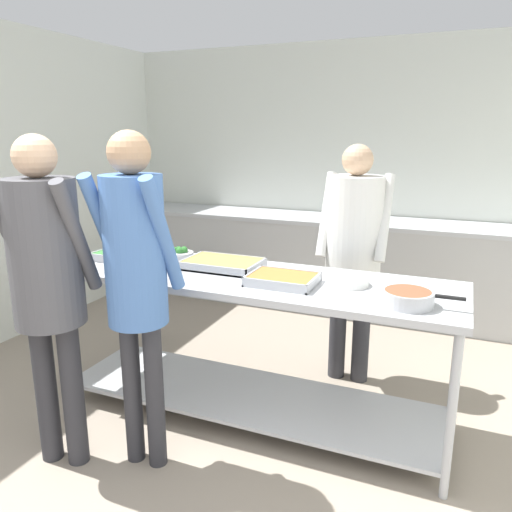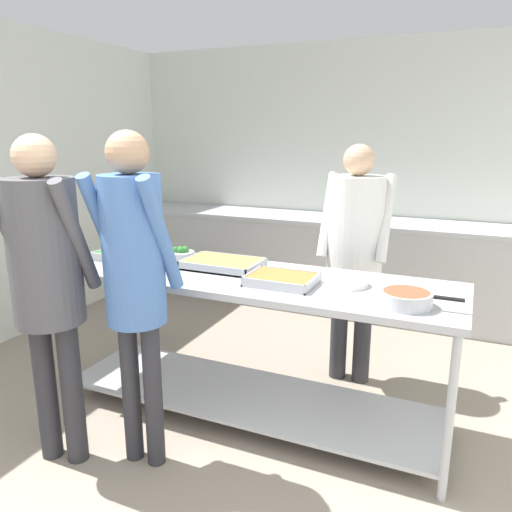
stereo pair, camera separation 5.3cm
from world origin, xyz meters
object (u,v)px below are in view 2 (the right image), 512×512
object	(u,v)px
serving_tray_roast	(127,256)
plate_stack	(347,281)
sauce_pan	(407,298)
broccoli_bowl	(181,254)
cook_behind_counter	(355,241)
serving_tray_greens	(223,264)
serving_tray_vegetables	(282,280)
guest_serving_left	(134,264)
guest_serving_right	(46,269)

from	to	relation	value
serving_tray_roast	plate_stack	size ratio (longest dim) A/B	1.74
serving_tray_roast	sauce_pan	world-z (taller)	sauce_pan
broccoli_bowl	cook_behind_counter	distance (m)	1.20
serving_tray_greens	broccoli_bowl	bearing A→B (deg)	166.71
serving_tray_vegetables	sauce_pan	world-z (taller)	sauce_pan
guest_serving_left	cook_behind_counter	distance (m)	1.60
serving_tray_vegetables	guest_serving_left	distance (m)	0.83
plate_stack	guest_serving_left	bearing A→B (deg)	-142.30
broccoli_bowl	serving_tray_greens	distance (m)	0.38
broccoli_bowl	guest_serving_right	size ratio (longest dim) A/B	0.10
serving_tray_greens	guest_serving_right	size ratio (longest dim) A/B	0.27
guest_serving_right	plate_stack	bearing A→B (deg)	33.00
broccoli_bowl	sauce_pan	xyz separation A→B (m)	(1.53, -0.35, 0.01)
sauce_pan	guest_serving_left	distance (m)	1.37
serving_tray_greens	cook_behind_counter	size ratio (longest dim) A/B	0.28
guest_serving_left	plate_stack	bearing A→B (deg)	37.70
serving_tray_vegetables	sauce_pan	size ratio (longest dim) A/B	0.96
guest_serving_right	serving_tray_greens	bearing A→B (deg)	59.84
plate_stack	serving_tray_greens	bearing A→B (deg)	176.95
guest_serving_right	cook_behind_counter	bearing A→B (deg)	51.47
broccoli_bowl	plate_stack	world-z (taller)	broccoli_bowl
guest_serving_left	cook_behind_counter	xyz separation A→B (m)	(0.81, 1.38, -0.08)
serving_tray_roast	broccoli_bowl	size ratio (longest dim) A/B	2.24
serving_tray_vegetables	guest_serving_left	bearing A→B (deg)	-134.57
plate_stack	cook_behind_counter	size ratio (longest dim) A/B	0.14
sauce_pan	serving_tray_vegetables	bearing A→B (deg)	172.13
sauce_pan	guest_serving_right	xyz separation A→B (m)	(-1.70, -0.65, 0.13)
serving_tray_vegetables	guest_serving_right	size ratio (longest dim) A/B	0.22
broccoli_bowl	sauce_pan	bearing A→B (deg)	-13.02
serving_tray_roast	serving_tray_vegetables	bearing A→B (deg)	-5.26
serving_tray_roast	broccoli_bowl	xyz separation A→B (m)	(0.33, 0.15, 0.01)
serving_tray_roast	serving_tray_greens	distance (m)	0.70
sauce_pan	guest_serving_right	world-z (taller)	guest_serving_right
serving_tray_roast	serving_tray_greens	bearing A→B (deg)	5.19
guest_serving_left	guest_serving_right	distance (m)	0.46
broccoli_bowl	cook_behind_counter	bearing A→B (deg)	27.00
sauce_pan	cook_behind_counter	size ratio (longest dim) A/B	0.24
sauce_pan	serving_tray_roast	bearing A→B (deg)	173.76
serving_tray_greens	sauce_pan	world-z (taller)	sauce_pan
serving_tray_vegetables	serving_tray_greens	bearing A→B (deg)	159.84
cook_behind_counter	guest_serving_right	bearing A→B (deg)	-128.53
plate_stack	guest_serving_right	distance (m)	1.61
serving_tray_roast	plate_stack	xyz separation A→B (m)	(1.51, 0.02, -0.00)
serving_tray_vegetables	guest_serving_left	xyz separation A→B (m)	(-0.57, -0.58, 0.17)
serving_tray_greens	serving_tray_vegetables	size ratio (longest dim) A/B	1.26
serving_tray_greens	serving_tray_roast	bearing A→B (deg)	-174.81
serving_tray_roast	serving_tray_vegetables	world-z (taller)	same
plate_stack	guest_serving_right	world-z (taller)	guest_serving_right
cook_behind_counter	sauce_pan	bearing A→B (deg)	-62.50
serving_tray_greens	plate_stack	xyz separation A→B (m)	(0.81, -0.04, -0.00)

